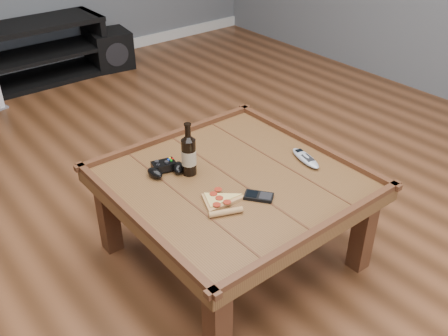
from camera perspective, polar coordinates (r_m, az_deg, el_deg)
ground at (r=2.46m, az=0.95°, el=-10.01°), size 6.00×6.00×0.00m
baseboard at (r=4.81m, az=-22.78°, el=10.22°), size 5.00×0.02×0.10m
coffee_table at (r=2.21m, az=1.04°, el=-2.47°), size 1.03×1.03×0.48m
media_console at (r=4.53m, az=-22.30°, el=11.72°), size 1.40×0.45×0.50m
beer_bottle at (r=2.17m, az=-4.05°, el=1.61°), size 0.06×0.06×0.25m
game_controller at (r=2.22m, az=-6.71°, el=-0.02°), size 0.18×0.14×0.05m
pizza_slice at (r=2.02m, az=-0.43°, el=-3.88°), size 0.23×0.28×0.03m
smartphone at (r=2.06m, az=3.99°, el=-3.23°), size 0.12×0.13×0.02m
remote_control at (r=2.33m, az=9.30°, el=1.12°), size 0.10×0.21×0.03m
subwoofer at (r=4.73m, az=-12.82°, el=13.08°), size 0.37×0.37×0.33m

